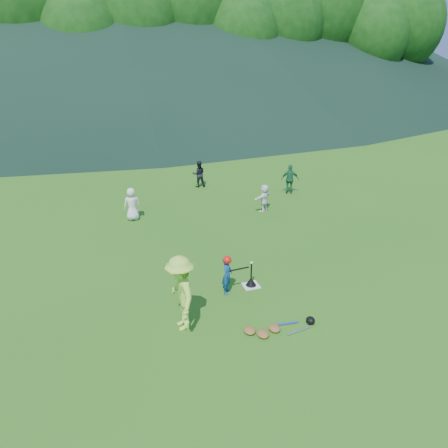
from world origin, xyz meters
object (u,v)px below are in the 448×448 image
Objects in this scene: fielder_c at (290,179)px; fielder_d at (264,198)px; fielder_a at (132,204)px; batting_tee at (251,282)px; batter_child at (227,275)px; home_plate at (251,285)px; fielder_b at (199,174)px; equipment_pile at (275,328)px; adult_coach at (181,293)px.

fielder_c reaches higher than fielder_d.
fielder_a is 7.22m from fielder_c.
fielder_c is 1.97× the size of batting_tee.
fielder_c is at bearing -4.24° from batter_child.
batting_tee is at bearing 113.47° from fielder_a.
home_plate is 8.42m from fielder_c.
fielder_b is (3.50, 3.22, -0.02)m from fielder_a.
home_plate is 0.40× the size of fielder_d.
fielder_d is 1.65× the size of batting_tee.
fielder_b reaches higher than fielder_d.
equipment_pile is at bearing 83.62° from fielder_c.
home_plate is at bearing 28.70° from fielder_d.
home_plate is at bearing 0.00° from batting_tee.
fielder_d is (4.91, 6.64, -0.39)m from adult_coach.
fielder_c is at bearing -174.48° from fielder_d.
adult_coach is 7.33m from fielder_a.
batter_child reaches higher than batting_tee.
adult_coach reaches higher than home_plate.
fielder_b is 0.69× the size of equipment_pile.
fielder_b is (3.21, 10.54, -0.33)m from adult_coach.
batting_tee is at bearing -47.34° from batter_child.
adult_coach is at bearing 71.66° from fielder_c.
fielder_d is at bearing 63.90° from home_plate.
fielder_d is (3.38, 5.49, 0.01)m from batter_child.
adult_coach is (-1.53, -1.15, 0.40)m from batter_child.
home_plate is 0.35× the size of fielder_a.
fielder_b is at bearing 84.34° from equipment_pile.
home_plate is at bearing 117.90° from adult_coach.
batter_child is at bearing -169.72° from home_plate.
fielder_c reaches higher than batter_child.
fielder_d is (1.70, -3.90, -0.06)m from fielder_b.
fielder_a reaches higher than equipment_pile.
batter_child is at bearing 125.45° from adult_coach.
fielder_a is 5.24m from fielder_d.
batter_child is at bearing 23.19° from fielder_d.
equipment_pile is at bearing 106.57° from fielder_a.
batting_tee reaches higher than equipment_pile.
fielder_a is 0.96× the size of fielder_c.
fielder_a is (-1.82, 6.17, 0.09)m from batter_child.
batter_child is 6.45m from fielder_d.
batting_tee is at bearing 28.70° from fielder_d.
fielder_c is 0.74× the size of equipment_pile.
adult_coach is at bearing 79.85° from fielder_b.
adult_coach reaches higher than fielder_c.
fielder_d reaches higher than batting_tee.
fielder_a is 8.51m from equipment_pile.
fielder_a reaches higher than fielder_b.
fielder_b reaches higher than equipment_pile.
batter_child is 0.98× the size of fielder_d.
batter_child is 9.54m from fielder_b.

